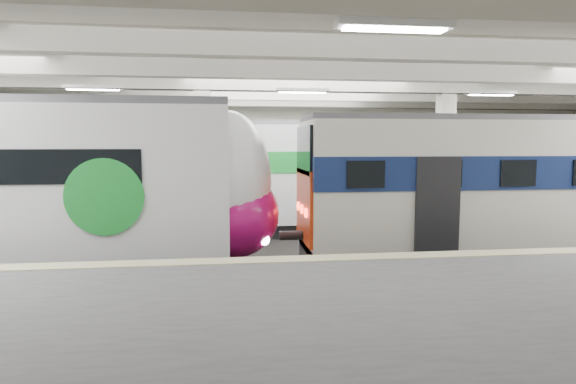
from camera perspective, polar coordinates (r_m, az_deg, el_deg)
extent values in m
cube|color=black|center=(13.06, 3.02, -9.39)|extent=(36.00, 24.00, 0.10)
cube|color=silver|center=(12.80, 3.15, 15.59)|extent=(36.00, 24.00, 0.20)
cube|color=beige|center=(22.53, -1.46, 4.19)|extent=(30.00, 0.10, 5.50)
cube|color=#4F4F51|center=(6.92, 13.13, -18.38)|extent=(30.00, 7.00, 1.10)
cube|color=beige|center=(9.69, 6.48, -7.71)|extent=(30.00, 0.50, 0.02)
cube|color=beige|center=(15.44, -9.99, 3.40)|extent=(0.50, 0.50, 5.50)
cube|color=beige|center=(17.04, 18.03, 3.41)|extent=(0.50, 0.50, 5.50)
cube|color=beige|center=(12.75, 3.15, 14.26)|extent=(30.00, 18.00, 0.50)
cube|color=#59544C|center=(13.03, 3.02, -8.84)|extent=(30.00, 1.52, 0.16)
cube|color=#59544C|center=(18.34, -0.03, -4.55)|extent=(30.00, 1.52, 0.16)
cylinder|color=black|center=(12.68, 3.13, 11.81)|extent=(30.00, 0.03, 0.03)
cylinder|color=black|center=(18.10, -0.03, 9.99)|extent=(30.00, 0.03, 0.03)
cube|color=white|center=(10.76, 5.10, 14.06)|extent=(26.00, 8.40, 0.12)
ellipsoid|color=white|center=(12.45, -7.02, 1.15)|extent=(2.21, 2.73, 3.67)
ellipsoid|color=#A60D5E|center=(12.54, -6.43, -2.60)|extent=(2.34, 2.78, 2.25)
cylinder|color=green|center=(11.38, -20.95, -0.56)|extent=(1.73, 0.06, 1.73)
cube|color=beige|center=(14.85, 25.84, 0.78)|extent=(12.11, 2.65, 3.45)
cube|color=#122150|center=(14.83, 25.91, 2.37)|extent=(12.15, 2.71, 0.84)
cube|color=#AB2D0B|center=(12.67, 1.93, -1.60)|extent=(0.08, 2.26, 1.90)
cube|color=black|center=(12.57, 1.95, 4.96)|extent=(0.08, 2.12, 1.24)
cube|color=#4C4C51|center=(14.83, 26.15, 7.74)|extent=(12.11, 2.07, 0.16)
cube|color=black|center=(15.11, 25.53, -6.31)|extent=(12.11, 1.86, 0.70)
cube|color=white|center=(17.96, -9.75, 2.14)|extent=(13.06, 3.18, 3.52)
cube|color=green|center=(17.94, -9.77, 3.62)|extent=(13.10, 3.24, 0.74)
cube|color=#4C4C51|center=(17.94, -9.85, 8.05)|extent=(13.04, 2.72, 0.16)
cube|color=black|center=(18.18, -9.64, -4.02)|extent=(13.04, 2.90, 0.60)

